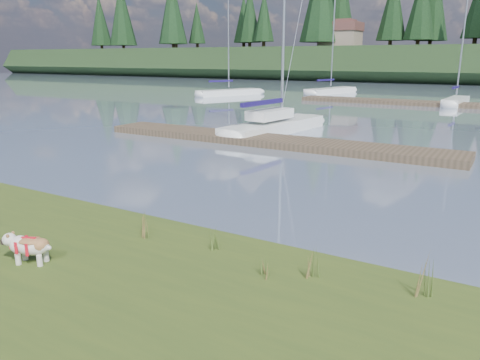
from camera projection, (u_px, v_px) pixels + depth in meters
The scene contains 19 objects.
ground at pixel (441, 106), 35.55m from camera, with size 200.00×200.00×0.00m, color #7A89A2.
bulldog at pixel (29, 245), 7.56m from camera, with size 0.83×0.55×0.49m.
sailboat_main at pixel (281, 123), 23.34m from camera, with size 2.47×8.20×11.69m.
dock_near at pixel (267, 140), 20.02m from camera, with size 16.00×2.00×0.30m, color #4C3D2C.
dock_far at pixel (470, 105), 34.53m from camera, with size 26.00×2.20×0.30m, color #4C3D2C.
sailboat_bg_0 at pixel (234, 92), 45.75m from camera, with size 4.48×7.54×11.06m.
sailboat_bg_1 at pixel (335, 90), 48.13m from camera, with size 3.49×8.00×11.75m.
sailboat_bg_2 at pixel (457, 100), 36.58m from camera, with size 1.49×6.04×9.21m.
weed_0 at pixel (144, 226), 8.63m from camera, with size 0.17×0.14×0.56m.
weed_1 at pixel (214, 239), 8.07m from camera, with size 0.17×0.14×0.50m.
weed_2 at pixel (311, 264), 7.06m from camera, with size 0.17×0.14×0.54m.
weed_3 at pixel (142, 220), 8.99m from camera, with size 0.17×0.14×0.51m.
weed_4 at pixel (265, 265), 7.11m from camera, with size 0.17×0.14×0.45m.
weed_5 at pixel (427, 279), 6.45m from camera, with size 0.17×0.14×0.68m.
mud_lip at pixel (199, 241), 9.25m from camera, with size 60.00×0.50×0.14m, color #33281C.
conifer_0 at pixel (172, 9), 90.25m from camera, with size 5.72×5.72×14.15m.
conifer_1 at pixel (250, 14), 86.52m from camera, with size 4.40×4.40×11.30m.
conifer_3 at pixel (421, 3), 72.44m from camera, with size 4.84×4.84×12.25m.
house_0 at pixel (341, 34), 77.82m from camera, with size 6.30×5.30×4.65m.
Camera 1 is at (5.12, -8.61, 3.60)m, focal length 35.00 mm.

